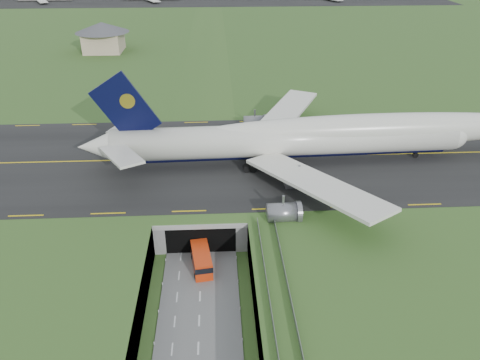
{
  "coord_description": "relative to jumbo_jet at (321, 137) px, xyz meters",
  "views": [
    {
      "loc": [
        3.28,
        -57.43,
        50.01
      ],
      "look_at": [
        7.34,
        20.0,
        7.74
      ],
      "focal_mm": 35.0,
      "sensor_mm": 36.0,
      "label": 1
    }
  ],
  "objects": [
    {
      "name": "ground",
      "position": [
        -24.69,
        -30.34,
        -11.69
      ],
      "size": [
        900.0,
        900.0,
        0.0
      ],
      "primitive_type": "plane",
      "color": "#2D5020",
      "rests_on": "ground"
    },
    {
      "name": "airfield_deck",
      "position": [
        -24.69,
        -30.34,
        -8.69
      ],
      "size": [
        800.0,
        800.0,
        6.0
      ],
      "primitive_type": "cube",
      "color": "gray",
      "rests_on": "ground"
    },
    {
      "name": "trench_road",
      "position": [
        -24.69,
        -37.84,
        -11.59
      ],
      "size": [
        12.0,
        75.0,
        0.2
      ],
      "primitive_type": "cube",
      "color": "slate",
      "rests_on": "ground"
    },
    {
      "name": "taxiway",
      "position": [
        -24.69,
        2.66,
        -5.6
      ],
      "size": [
        800.0,
        44.0,
        0.18
      ],
      "primitive_type": "cube",
      "color": "black",
      "rests_on": "airfield_deck"
    },
    {
      "name": "tunnel_portal",
      "position": [
        -24.69,
        -13.63,
        -8.36
      ],
      "size": [
        17.0,
        22.3,
        6.0
      ],
      "color": "gray",
      "rests_on": "ground"
    },
    {
      "name": "guideway",
      "position": [
        -13.69,
        -49.45,
        -6.37
      ],
      "size": [
        3.0,
        53.0,
        7.05
      ],
      "color": "#A8A8A3",
      "rests_on": "ground"
    },
    {
      "name": "jumbo_jet",
      "position": [
        0.0,
        0.0,
        0.0
      ],
      "size": [
        100.93,
        63.76,
        21.1
      ],
      "rotation": [
        0.0,
        0.0,
        0.04
      ],
      "color": "silver",
      "rests_on": "ground"
    },
    {
      "name": "shuttle_tram",
      "position": [
        -24.55,
        -26.3,
        -9.98
      ],
      "size": [
        3.92,
        7.98,
        3.12
      ],
      "rotation": [
        0.0,
        0.0,
        0.14
      ],
      "color": "red",
      "rests_on": "ground"
    },
    {
      "name": "service_building",
      "position": [
        -65.22,
        102.28,
        0.99
      ],
      "size": [
        20.84,
        20.84,
        11.29
      ],
      "rotation": [
        0.0,
        0.0,
        -0.01
      ],
      "color": "#C5AB8E",
      "rests_on": "ground"
    }
  ]
}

